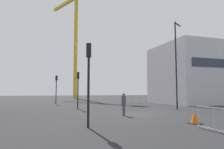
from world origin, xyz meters
The scene contains 11 objects.
ground centered at (0.00, 0.00, 0.00)m, with size 160.00×160.00×0.00m, color #28282B.
office_block centered at (14.58, 10.61, 4.32)m, with size 10.91×10.10×8.65m.
construction_crane centered at (-0.29, 36.73, 17.39)m, with size 8.67×16.61×26.67m.
streetlamp_tall centered at (5.66, 2.53, 5.06)m, with size 1.30×0.84×8.88m.
traffic_light_far centered at (-4.79, -4.94, 2.80)m, with size 0.30×0.39×4.19m.
traffic_light_verge centered at (-5.52, 15.03, 2.71)m, with size 0.38×0.25×4.03m.
traffic_light_island centered at (-3.75, 5.99, 2.53)m, with size 0.26×0.38×3.75m.
pedestrian_walking centered at (-1.35, -0.87, 0.96)m, with size 0.34×0.34×1.66m.
safety_barrier_front centered at (4.17, 8.22, 0.56)m, with size 2.27×0.15×1.08m.
safety_barrier_mid_span centered at (0.27, -7.71, 0.56)m, with size 0.17×2.30×1.08m.
traffic_cone_on_verge centered at (1.07, -5.50, 0.30)m, with size 0.64×0.64×0.65m.
Camera 1 is at (-6.76, -15.03, 1.76)m, focal length 32.84 mm.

